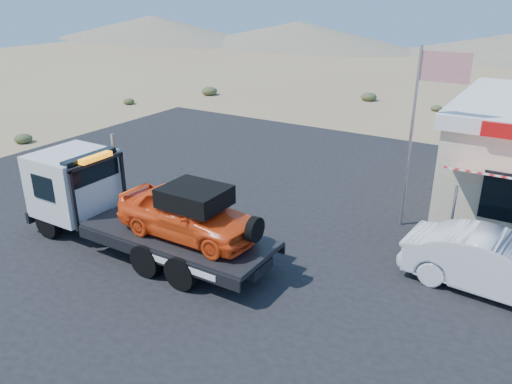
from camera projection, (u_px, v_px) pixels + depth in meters
ground at (214, 244)px, 16.01m from camera, size 120.00×120.00×0.00m
asphalt_lot at (311, 223)px, 17.40m from camera, size 32.00×24.00×0.02m
tow_truck at (138, 205)px, 15.11m from camera, size 8.37×2.48×2.80m
white_sedan at (497, 265)px, 13.16m from camera, size 4.94×2.03×1.59m
flagpole at (421, 119)px, 15.75m from camera, size 1.55×0.10×6.00m
desert_scrub at (128, 120)px, 30.01m from camera, size 22.58×35.39×0.70m
distant_hills at (406, 38)px, 63.56m from camera, size 126.00×48.00×4.20m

